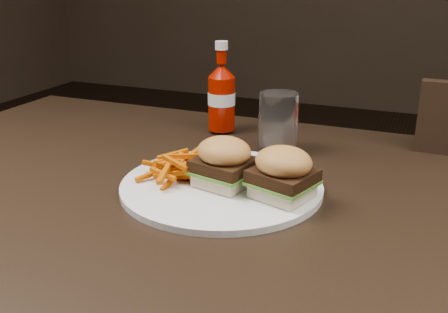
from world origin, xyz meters
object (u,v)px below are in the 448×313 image
at_px(plate, 222,186).
at_px(tumbler, 278,123).
at_px(dining_table, 188,195).
at_px(ketchup_bottle, 222,104).

bearing_deg(plate, tumbler, 81.50).
relative_size(dining_table, plate, 3.86).
bearing_deg(ketchup_bottle, dining_table, -78.66).
height_order(dining_table, ketchup_bottle, ketchup_bottle).
height_order(plate, ketchup_bottle, ketchup_bottle).
distance_m(dining_table, tumbler, 0.23).
xyz_separation_m(dining_table, tumbler, (0.09, 0.20, 0.08)).
bearing_deg(dining_table, plate, -0.06).
distance_m(dining_table, ketchup_bottle, 0.29).
xyz_separation_m(plate, tumbler, (0.03, 0.20, 0.05)).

